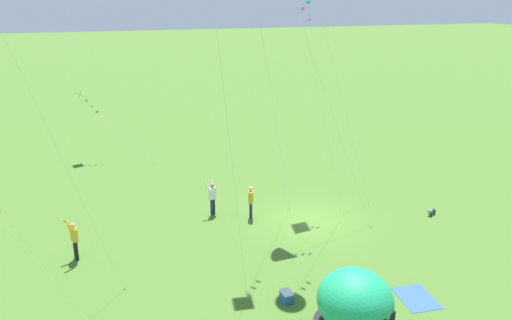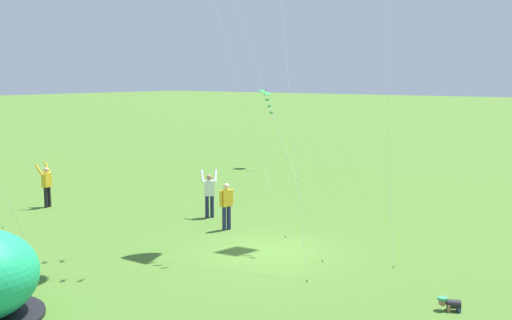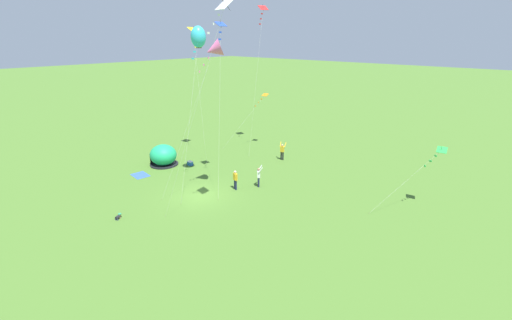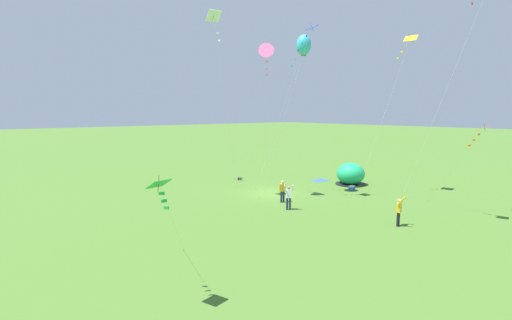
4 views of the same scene
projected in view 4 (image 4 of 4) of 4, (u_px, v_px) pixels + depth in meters
The scene contains 15 objects.
ground_plane at pixel (271, 193), 29.48m from camera, with size 300.00×300.00×0.00m, color #477028.
popup_tent at pixel (351, 174), 32.90m from camera, with size 2.81×2.81×2.10m.
picnic_blanket at pixel (320, 180), 34.96m from camera, with size 1.70×1.30×0.01m, color #3359A5.
cooler_box at pixel (352, 188), 30.40m from camera, with size 0.55×0.40×0.44m.
toddler_crawling at pixel (240, 178), 35.15m from camera, with size 0.40×0.55×0.32m.
person_flying_kite at pixel (289, 196), 24.34m from camera, with size 0.70×0.70×1.89m.
person_far_back at pixel (399, 210), 20.84m from camera, with size 0.69×0.57×1.89m.
person_with_toddler at pixel (282, 190), 26.38m from camera, with size 0.57×0.34×1.72m.
kite_white at pixel (215, 22), 25.60m from camera, with size 4.57×3.26×14.40m.
kite_pink at pixel (266, 54), 26.32m from camera, with size 4.03×4.34×12.15m.
kite_yellow at pixel (408, 43), 27.67m from camera, with size 4.11×2.70×13.22m.
kite_green at pixel (161, 190), 11.79m from camera, with size 3.45×4.69×4.82m.
kite_orange at pixel (480, 133), 21.41m from camera, with size 3.25×4.59×6.26m.
kite_blue at pixel (308, 36), 25.48m from camera, with size 2.82×3.58×13.48m.
kite_cyan at pixel (304, 45), 27.23m from camera, with size 2.25×4.58×13.05m.
Camera 4 is at (19.30, 21.40, 6.94)m, focal length 24.00 mm.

